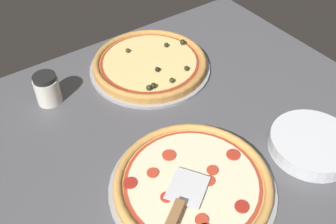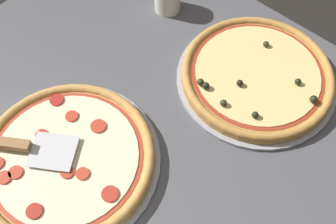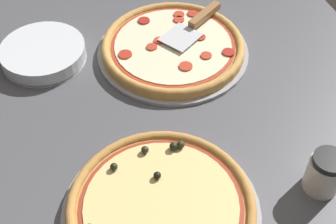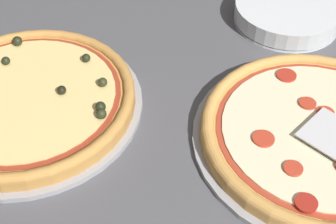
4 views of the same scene
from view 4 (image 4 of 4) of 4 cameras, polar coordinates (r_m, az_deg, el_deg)
ground_plane at (r=83.74cm, az=8.84°, el=-0.69°), size 123.16×119.48×3.60cm
pizza_pan_front at (r=79.90cm, az=17.65°, el=-3.27°), size 40.52×40.52×1.00cm
pizza_front at (r=78.56cm, az=17.96°, el=-2.37°), size 38.09×38.09×2.77cm
pizza_pan_back at (r=85.06cm, az=-16.52°, el=0.71°), size 39.49×39.49×1.00cm
pizza_back at (r=83.72cm, az=-16.78°, el=1.70°), size 37.12×37.12×4.15cm
plate_stack at (r=104.18cm, az=14.31°, el=11.60°), size 22.20×22.20×4.20cm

